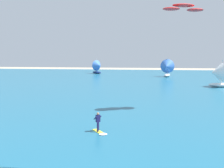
{
  "coord_description": "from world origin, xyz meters",
  "views": [
    {
      "loc": [
        2.36,
        -7.75,
        6.8
      ],
      "look_at": [
        -0.41,
        15.38,
        3.98
      ],
      "focal_mm": 41.36,
      "sensor_mm": 36.0,
      "label": 1
    }
  ],
  "objects_px": {
    "sailboat_mid_left": "(217,75)",
    "sailboat_far_left": "(98,67)",
    "sailboat_center_horizon": "(167,68)",
    "kite": "(183,8)",
    "kitesurfer": "(99,125)"
  },
  "relations": [
    {
      "from": "sailboat_mid_left",
      "to": "kite",
      "type": "bearing_deg",
      "value": -114.79
    },
    {
      "from": "kite",
      "to": "sailboat_far_left",
      "type": "distance_m",
      "value": 55.86
    },
    {
      "from": "sailboat_far_left",
      "to": "kitesurfer",
      "type": "bearing_deg",
      "value": -79.97
    },
    {
      "from": "kitesurfer",
      "to": "sailboat_center_horizon",
      "type": "distance_m",
      "value": 53.51
    },
    {
      "from": "sailboat_mid_left",
      "to": "sailboat_far_left",
      "type": "relative_size",
      "value": 1.1
    },
    {
      "from": "kitesurfer",
      "to": "sailboat_far_left",
      "type": "bearing_deg",
      "value": 100.03
    },
    {
      "from": "sailboat_center_horizon",
      "to": "sailboat_far_left",
      "type": "height_order",
      "value": "sailboat_center_horizon"
    },
    {
      "from": "sailboat_center_horizon",
      "to": "sailboat_far_left",
      "type": "xyz_separation_m",
      "value": [
        -21.18,
        8.86,
        -0.3
      ]
    },
    {
      "from": "sailboat_center_horizon",
      "to": "sailboat_far_left",
      "type": "relative_size",
      "value": 1.13
    },
    {
      "from": "kitesurfer",
      "to": "sailboat_far_left",
      "type": "distance_m",
      "value": 62.3
    },
    {
      "from": "sailboat_center_horizon",
      "to": "sailboat_mid_left",
      "type": "distance_m",
      "value": 22.39
    },
    {
      "from": "kitesurfer",
      "to": "kite",
      "type": "relative_size",
      "value": 0.37
    },
    {
      "from": "kitesurfer",
      "to": "sailboat_center_horizon",
      "type": "bearing_deg",
      "value": 78.86
    },
    {
      "from": "sailboat_center_horizon",
      "to": "sailboat_far_left",
      "type": "distance_m",
      "value": 22.96
    },
    {
      "from": "kitesurfer",
      "to": "sailboat_mid_left",
      "type": "xyz_separation_m",
      "value": [
        18.16,
        31.5,
        1.86
      ]
    }
  ]
}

